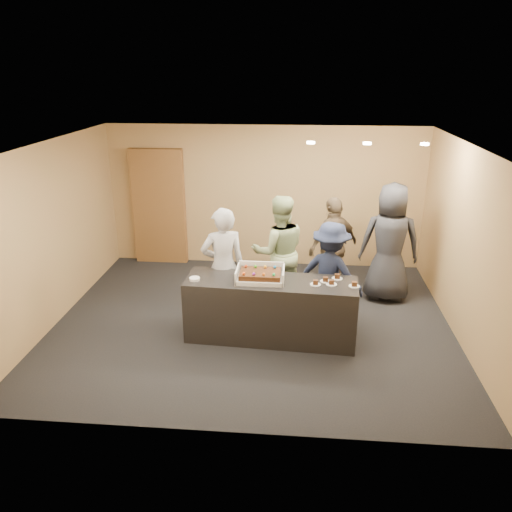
% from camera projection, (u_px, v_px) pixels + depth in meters
% --- Properties ---
extents(room, '(6.04, 6.00, 2.70)m').
position_uv_depth(room, '(252.00, 239.00, 7.23)').
color(room, black).
rests_on(room, ground).
extents(serving_counter, '(2.44, 0.84, 0.90)m').
position_uv_depth(serving_counter, '(271.00, 310.00, 7.11)').
color(serving_counter, black).
rests_on(serving_counter, floor).
extents(storage_cabinet, '(1.02, 0.15, 2.25)m').
position_uv_depth(storage_cabinet, '(159.00, 207.00, 9.72)').
color(storage_cabinet, brown).
rests_on(storage_cabinet, floor).
extents(cake_box, '(0.66, 0.46, 0.20)m').
position_uv_depth(cake_box, '(260.00, 277.00, 6.97)').
color(cake_box, white).
rests_on(cake_box, serving_counter).
extents(sheet_cake, '(0.57, 0.39, 0.11)m').
position_uv_depth(sheet_cake, '(260.00, 274.00, 6.93)').
color(sheet_cake, '#34160B').
rests_on(sheet_cake, cake_box).
extents(plate_stack, '(0.15, 0.15, 0.04)m').
position_uv_depth(plate_stack, '(195.00, 279.00, 6.96)').
color(plate_stack, white).
rests_on(plate_stack, serving_counter).
extents(slice_a, '(0.15, 0.15, 0.07)m').
position_uv_depth(slice_a, '(315.00, 283.00, 6.81)').
color(slice_a, white).
rests_on(slice_a, serving_counter).
extents(slice_b, '(0.15, 0.15, 0.07)m').
position_uv_depth(slice_b, '(325.00, 280.00, 6.91)').
color(slice_b, white).
rests_on(slice_b, serving_counter).
extents(slice_c, '(0.15, 0.15, 0.07)m').
position_uv_depth(slice_c, '(332.00, 283.00, 6.82)').
color(slice_c, white).
rests_on(slice_c, serving_counter).
extents(slice_d, '(0.15, 0.15, 0.07)m').
position_uv_depth(slice_d, '(337.00, 277.00, 7.00)').
color(slice_d, white).
rests_on(slice_d, serving_counter).
extents(slice_e, '(0.15, 0.15, 0.07)m').
position_uv_depth(slice_e, '(354.00, 285.00, 6.76)').
color(slice_e, white).
rests_on(slice_e, serving_counter).
extents(person_server_grey, '(0.77, 0.63, 1.81)m').
position_uv_depth(person_server_grey, '(223.00, 266.00, 7.43)').
color(person_server_grey, '#ABABB0').
rests_on(person_server_grey, floor).
extents(person_sage_man, '(1.03, 0.88, 1.84)m').
position_uv_depth(person_sage_man, '(279.00, 252.00, 7.98)').
color(person_sage_man, '#9BAD7A').
rests_on(person_sage_man, floor).
extents(person_navy_man, '(1.17, 0.96, 1.58)m').
position_uv_depth(person_navy_man, '(330.00, 273.00, 7.48)').
color(person_navy_man, '#1A213B').
rests_on(person_navy_man, floor).
extents(person_brown_extra, '(1.04, 0.94, 1.71)m').
position_uv_depth(person_brown_extra, '(333.00, 247.00, 8.40)').
color(person_brown_extra, brown).
rests_on(person_brown_extra, floor).
extents(person_dark_suit, '(1.02, 0.70, 1.99)m').
position_uv_depth(person_dark_suit, '(390.00, 243.00, 8.16)').
color(person_dark_suit, '#27282D').
rests_on(person_dark_suit, floor).
extents(ceiling_spotlights, '(1.72, 0.12, 0.03)m').
position_uv_depth(ceiling_spotlights, '(367.00, 143.00, 7.09)').
color(ceiling_spotlights, '#FFEAC6').
rests_on(ceiling_spotlights, ceiling).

